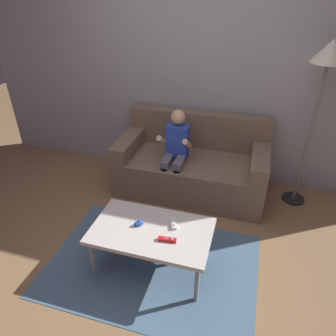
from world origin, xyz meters
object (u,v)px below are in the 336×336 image
(floor_lamp, at_px, (328,66))
(coffee_table, at_px, (151,233))
(couch, at_px, (192,165))
(game_remote_red_near_edge, at_px, (167,240))
(person_seated_on_couch, at_px, (175,150))
(nunchuk_blue, at_px, (139,223))
(game_remote_white_far_corner, at_px, (173,223))

(floor_lamp, bearing_deg, coffee_table, -132.18)
(couch, xyz_separation_m, floor_lamp, (1.14, 0.08, 1.15))
(couch, distance_m, coffee_table, 1.24)
(couch, height_order, game_remote_red_near_edge, couch)
(person_seated_on_couch, xyz_separation_m, floor_lamp, (1.29, 0.26, 0.89))
(nunchuk_blue, distance_m, game_remote_white_far_corner, 0.28)
(game_remote_red_near_edge, bearing_deg, floor_lamp, 53.46)
(couch, relative_size, floor_lamp, 0.96)
(game_remote_red_near_edge, height_order, nunchuk_blue, nunchuk_blue)
(couch, distance_m, nunchuk_blue, 1.24)
(person_seated_on_couch, xyz_separation_m, game_remote_white_far_corner, (0.25, -0.96, -0.14))
(coffee_table, xyz_separation_m, floor_lamp, (1.20, 1.32, 1.08))
(person_seated_on_couch, relative_size, game_remote_red_near_edge, 6.77)
(couch, height_order, game_remote_white_far_corner, couch)
(nunchuk_blue, bearing_deg, person_seated_on_couch, 89.08)
(coffee_table, height_order, floor_lamp, floor_lamp)
(floor_lamp, bearing_deg, couch, -175.85)
(couch, bearing_deg, nunchuk_blue, -97.83)
(game_remote_red_near_edge, relative_size, game_remote_white_far_corner, 1.00)
(floor_lamp, bearing_deg, game_remote_white_far_corner, -130.72)
(game_remote_white_far_corner, distance_m, floor_lamp, 1.91)
(person_seated_on_couch, height_order, nunchuk_blue, person_seated_on_couch)
(person_seated_on_couch, relative_size, floor_lamp, 0.58)
(person_seated_on_couch, distance_m, floor_lamp, 1.59)
(nunchuk_blue, bearing_deg, floor_lamp, 44.89)
(person_seated_on_couch, relative_size, game_remote_white_far_corner, 6.77)
(nunchuk_blue, xyz_separation_m, game_remote_white_far_corner, (0.26, 0.09, -0.01))
(couch, xyz_separation_m, person_seated_on_couch, (-0.15, -0.18, 0.26))
(couch, xyz_separation_m, nunchuk_blue, (-0.17, -1.22, 0.13))
(couch, xyz_separation_m, game_remote_red_near_edge, (0.10, -1.32, 0.12))
(person_seated_on_couch, bearing_deg, coffee_table, -84.91)
(game_remote_white_far_corner, height_order, floor_lamp, floor_lamp)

